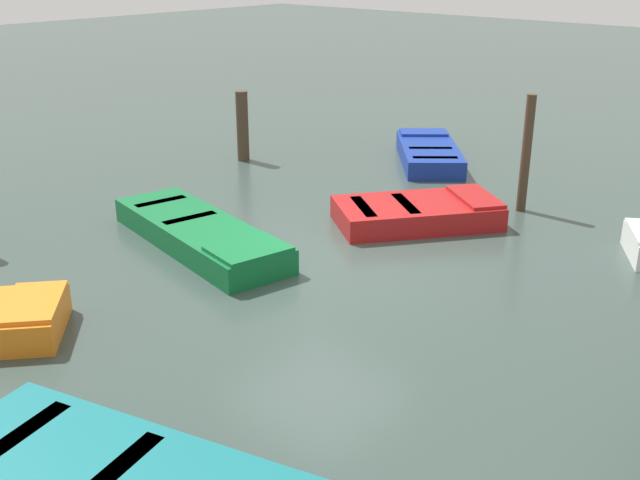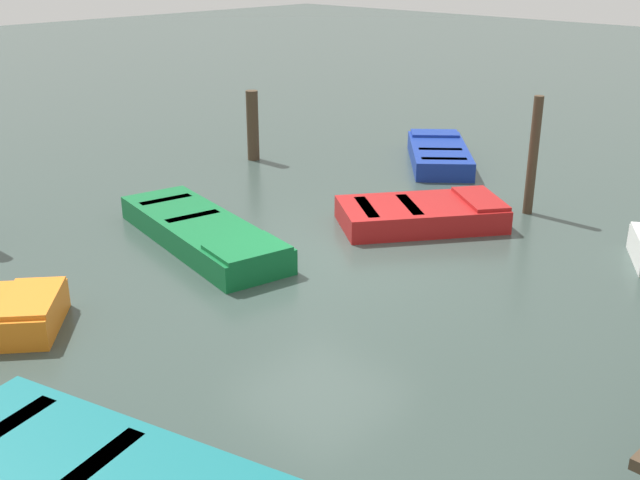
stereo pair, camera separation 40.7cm
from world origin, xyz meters
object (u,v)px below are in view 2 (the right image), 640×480
(rowboat_green, at_px, (202,232))
(mooring_piling_center, at_px, (253,126))
(mooring_piling_near_left, at_px, (533,156))
(rowboat_red, at_px, (422,213))
(rowboat_blue, at_px, (439,154))

(rowboat_green, xyz_separation_m, mooring_piling_center, (-4.10, -3.38, 0.57))
(mooring_piling_center, bearing_deg, mooring_piling_near_left, 98.87)
(mooring_piling_center, height_order, mooring_piling_near_left, mooring_piling_near_left)
(rowboat_red, height_order, rowboat_green, same)
(rowboat_blue, bearing_deg, rowboat_red, 170.39)
(rowboat_red, distance_m, mooring_piling_near_left, 2.30)
(mooring_piling_center, relative_size, mooring_piling_near_left, 0.73)
(mooring_piling_center, distance_m, mooring_piling_near_left, 6.51)
(rowboat_green, relative_size, rowboat_blue, 1.35)
(rowboat_blue, distance_m, mooring_piling_center, 4.24)
(mooring_piling_near_left, bearing_deg, mooring_piling_center, -81.13)
(rowboat_blue, distance_m, mooring_piling_near_left, 3.66)
(rowboat_green, xyz_separation_m, mooring_piling_near_left, (-5.10, 3.04, 0.86))
(rowboat_red, relative_size, mooring_piling_center, 1.97)
(rowboat_blue, bearing_deg, mooring_piling_center, 88.01)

